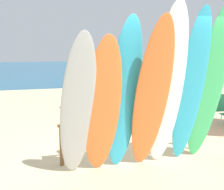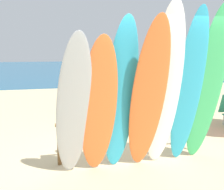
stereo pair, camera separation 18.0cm
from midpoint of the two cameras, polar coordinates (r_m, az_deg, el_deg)
name	(u,v)px [view 1 (the left image)]	position (r m, az deg, el deg)	size (l,w,h in m)	color
ground	(53,82)	(19.04, -11.90, 2.57)	(60.00, 60.00, 0.00)	#D3BC8C
ocean_water	(38,68)	(35.52, -14.59, 5.26)	(60.00, 40.00, 0.02)	#235B7F
surfboard_rack	(133,127)	(5.37, 3.16, -6.41)	(2.77, 0.07, 0.75)	brown
surfboard_grey_0	(78,109)	(4.26, -8.01, -2.84)	(0.52, 0.08, 2.39)	#999EA3
surfboard_orange_1	(103,109)	(4.37, -3.07, -2.73)	(0.56, 0.08, 2.33)	orange
surfboard_teal_2	(124,98)	(4.51, 1.24, -0.54)	(0.52, 0.06, 2.59)	#289EC6
surfboard_orange_3	(152,98)	(4.52, 6.74, -0.59)	(0.56, 0.07, 2.67)	orange
surfboard_white_4	(167,88)	(4.75, 9.83, 1.29)	(0.56, 0.08, 2.84)	white
surfboard_teal_5	(190,90)	(4.98, 14.32, 1.05)	(0.48, 0.07, 2.77)	#289EC6
surfboard_green_6	(209,87)	(5.17, 17.77, 1.45)	(0.55, 0.07, 2.84)	#38B266
beachgoer_by_water	(82,85)	(9.24, -6.56, 2.08)	(0.42, 0.60, 1.60)	brown
beachgoer_midbeach	(118,82)	(9.84, 0.72, 2.61)	(0.58, 0.35, 1.62)	tan
beachgoer_strolling	(90,76)	(11.17, -4.90, 3.70)	(0.46, 0.57, 1.75)	tan
beachgoer_near_rack	(99,75)	(13.55, -2.89, 4.02)	(0.52, 0.35, 1.51)	#9E704C
beach_chair_blue	(183,102)	(9.12, 13.30, -1.30)	(0.51, 0.68, 0.83)	#B7B7BC
distant_boat	(150,77)	(20.40, 7.33, 3.50)	(4.20, 1.92, 0.33)	teal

